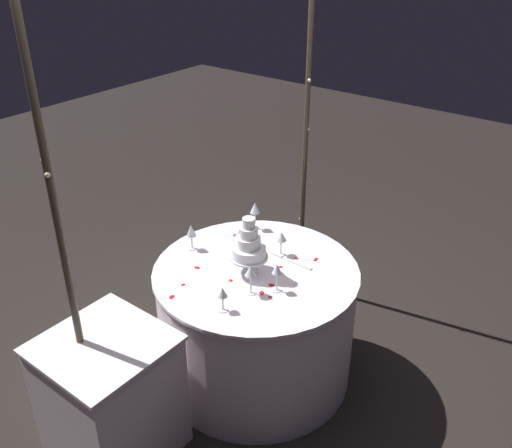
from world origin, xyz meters
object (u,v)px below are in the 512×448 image
object	(u,v)px
wine_glass_3	(191,232)
wine_glass_4	(277,271)
wine_glass_6	(222,294)
wine_glass_1	(239,235)
tiered_cake	(249,246)
cake_knife	(288,260)
wine_glass_0	(255,209)
wine_glass_2	(281,237)
main_table	(256,323)
side_table	(111,397)
wine_glass_5	(251,272)
decorative_arch	(208,125)

from	to	relation	value
wine_glass_3	wine_glass_4	xyz separation A→B (m)	(-0.04, -0.67, 0.01)
wine_glass_6	wine_glass_1	bearing A→B (deg)	31.05
tiered_cake	wine_glass_1	distance (m)	0.25
wine_glass_1	cake_knife	bearing A→B (deg)	-72.13
wine_glass_3	tiered_cake	bearing A→B (deg)	-88.87
wine_glass_0	wine_glass_6	xyz separation A→B (m)	(-0.79, -0.40, -0.04)
wine_glass_2	cake_knife	distance (m)	0.14
main_table	wine_glass_3	world-z (taller)	wine_glass_3
side_table	wine_glass_6	size ratio (longest dim) A/B	5.25
wine_glass_3	wine_glass_4	bearing A→B (deg)	-93.23
main_table	cake_knife	size ratio (longest dim) A/B	4.07
wine_glass_0	side_table	bearing A→B (deg)	-176.76
main_table	wine_glass_5	bearing A→B (deg)	-149.14
decorative_arch	cake_knife	world-z (taller)	decorative_arch
wine_glass_2	wine_glass_3	world-z (taller)	wine_glass_3
wine_glass_4	wine_glass_6	distance (m)	0.33
wine_glass_1	wine_glass_5	world-z (taller)	wine_glass_5
wine_glass_5	tiered_cake	bearing A→B (deg)	41.21
side_table	wine_glass_4	world-z (taller)	wine_glass_4
decorative_arch	main_table	distance (m)	1.23
side_table	wine_glass_4	size ratio (longest dim) A/B	4.39
cake_knife	side_table	bearing A→B (deg)	164.05
main_table	wine_glass_0	xyz separation A→B (m)	(0.39, 0.31, 0.53)
wine_glass_0	main_table	bearing A→B (deg)	-141.32
wine_glass_2	cake_knife	xyz separation A→B (m)	(-0.03, -0.08, -0.11)
wine_glass_2	wine_glass_5	xyz separation A→B (m)	(-0.42, -0.11, 0.02)
side_table	tiered_cake	world-z (taller)	tiered_cake
wine_glass_5	cake_knife	distance (m)	0.42
wine_glass_1	wine_glass_2	bearing A→B (deg)	-60.39
side_table	wine_glass_1	distance (m)	1.15
cake_knife	wine_glass_3	bearing A→B (deg)	114.70
main_table	wine_glass_6	xyz separation A→B (m)	(-0.40, -0.10, 0.49)
side_table	wine_glass_5	size ratio (longest dim) A/B	4.20
wine_glass_4	wine_glass_5	size ratio (longest dim) A/B	0.96
cake_knife	wine_glass_0	bearing A→B (deg)	64.61
wine_glass_0	wine_glass_6	world-z (taller)	wine_glass_0
wine_glass_3	wine_glass_4	world-z (taller)	wine_glass_4
decorative_arch	main_table	size ratio (longest dim) A/B	2.06
wine_glass_0	cake_knife	size ratio (longest dim) A/B	0.63
main_table	side_table	world-z (taller)	main_table
wine_glass_6	wine_glass_4	bearing A→B (deg)	-20.40
tiered_cake	wine_glass_0	size ratio (longest dim) A/B	1.89
wine_glass_2	wine_glass_6	world-z (taller)	wine_glass_2
wine_glass_2	cake_knife	world-z (taller)	wine_glass_2
wine_glass_0	wine_glass_1	distance (m)	0.30
wine_glass_6	cake_knife	size ratio (longest dim) A/B	0.47
wine_glass_2	side_table	bearing A→B (deg)	167.96
wine_glass_2	wine_glass_4	xyz separation A→B (m)	(-0.32, -0.20, 0.01)
tiered_cake	wine_glass_6	size ratio (longest dim) A/B	2.50
wine_glass_1	wine_glass_4	bearing A→B (deg)	-114.61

